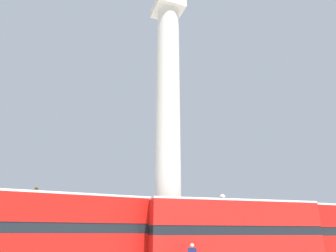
# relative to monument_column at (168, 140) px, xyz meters

# --- Properties ---
(monument_column) EXTENTS (4.73, 4.73, 24.39)m
(monument_column) POSITION_rel_monument_column_xyz_m (0.00, 0.00, 0.00)
(monument_column) COLOR beige
(monument_column) RESTS_ON ground_plane
(bus_a) EXTENTS (11.57, 3.54, 4.31)m
(bus_a) POSITION_rel_monument_column_xyz_m (3.04, -4.22, -7.00)
(bus_a) COLOR red
(bus_a) RESTS_ON ground_plane
(bus_c) EXTENTS (11.24, 3.65, 4.40)m
(bus_c) POSITION_rel_monument_column_xyz_m (-7.45, -2.84, -6.96)
(bus_c) COLOR #B7140F
(bus_c) RESTS_ON ground_plane
(equestrian_statue) EXTENTS (4.03, 3.59, 5.96)m
(equestrian_statue) POSITION_rel_monument_column_xyz_m (-9.59, 5.70, -7.68)
(equestrian_statue) COLOR beige
(equestrian_statue) RESTS_ON ground_plane
(street_lamp) EXTENTS (0.39, 0.39, 5.07)m
(street_lamp) POSITION_rel_monument_column_xyz_m (3.88, -1.53, -6.66)
(street_lamp) COLOR black
(street_lamp) RESTS_ON ground_plane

